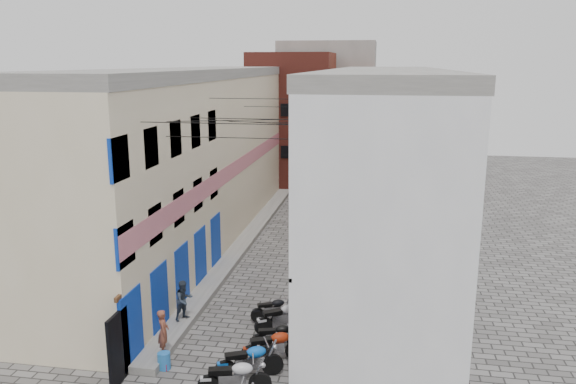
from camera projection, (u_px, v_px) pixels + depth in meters
The scene contains 20 objects.
ground at pixel (206, 382), 16.72m from camera, with size 90.00×90.00×0.00m, color #54524F.
plinth at pixel (245, 241), 29.51m from camera, with size 0.90×26.00×0.25m, color slate.
building_left at pixel (188, 158), 28.96m from camera, with size 5.10×27.00×9.00m.
building_right at pixel (384, 163), 27.35m from camera, with size 5.94×26.00×9.00m.
building_far_brick_left at pixel (292, 120), 42.80m from camera, with size 6.00×6.00×10.00m, color maroon.
building_far_brick_right at pixel (359, 131), 44.12m from camera, with size 5.00×6.00×8.00m, color maroon.
building_far_concrete at pixel (327, 108), 48.12m from camera, with size 8.00×5.00×11.00m, color slate.
far_shopfront at pixel (313, 177), 40.64m from camera, with size 2.00×0.30×2.40m, color black.
overhead_wires at pixel (259, 118), 22.45m from camera, with size 5.80×13.02×1.32m.
motorcycle_b at pixel (234, 376), 15.92m from camera, with size 0.67×2.13×1.23m, color silver, non-canonical shape.
motorcycle_c at pixel (249, 359), 16.82m from camera, with size 0.67×2.11×1.22m, color blue, non-canonical shape.
motorcycle_d at pixel (273, 345), 17.68m from camera, with size 0.67×2.12×1.23m, color #97230A, non-canonical shape.
motorcycle_e at pixel (277, 335), 18.55m from camera, with size 0.56×1.76×1.02m, color black, non-canonical shape.
motorcycle_f at pixel (283, 316), 19.72m from camera, with size 0.66×2.10×1.22m, color #B0AFB4, non-canonical shape.
motorcycle_g at pixel (273, 308), 20.62m from camera, with size 0.53×1.69×0.98m, color black, non-canonical shape.
person_a at pixel (163, 332), 17.74m from camera, with size 0.54×0.35×1.47m, color brown.
person_b at pixel (184, 300), 20.11m from camera, with size 0.71×0.55×1.46m, color #2D3643.
water_jug_near at pixel (165, 361), 17.39m from camera, with size 0.35×0.35×0.55m, color blue.
water_jug_far at pixel (163, 361), 17.40m from camera, with size 0.34×0.34×0.53m, color #2676C1.
red_crate at pixel (163, 365), 17.43m from camera, with size 0.36×0.27×0.23m, color #AE0C26.
Camera 1 is at (4.96, -14.38, 9.31)m, focal length 35.00 mm.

